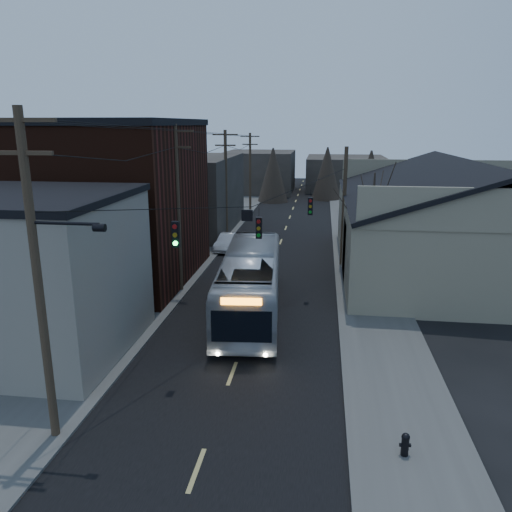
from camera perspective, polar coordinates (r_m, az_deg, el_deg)
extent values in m
cube|color=black|center=(41.73, 2.62, 1.01)|extent=(9.00, 110.00, 0.02)
cube|color=#474744|center=(42.74, -6.10, 1.35)|extent=(4.00, 110.00, 0.12)
cube|color=#474744|center=(41.69, 11.55, 0.78)|extent=(4.00, 110.00, 0.12)
cube|color=gray|center=(23.91, -24.15, -2.23)|extent=(8.00, 8.00, 7.00)
cube|color=black|center=(33.58, -16.20, 5.73)|extent=(10.00, 12.00, 10.00)
cube|color=#302B26|center=(48.57, -8.02, 7.04)|extent=(9.00, 14.00, 7.00)
cube|color=gray|center=(37.40, 22.23, 2.20)|extent=(16.00, 20.00, 5.00)
cube|color=black|center=(36.00, 16.59, 8.37)|extent=(8.16, 20.60, 2.86)
cube|color=#302B26|center=(76.28, 0.42, 9.61)|extent=(10.00, 12.00, 6.00)
cube|color=#302B26|center=(80.80, 10.19, 9.32)|extent=(12.00, 14.00, 5.00)
cone|color=black|center=(31.19, 13.05, 2.65)|extent=(0.40, 0.40, 7.20)
cylinder|color=#382B1E|center=(16.50, -23.61, -3.13)|extent=(0.28, 0.28, 10.50)
cube|color=#382B1E|center=(15.80, -25.47, 13.86)|extent=(2.20, 0.12, 0.12)
cylinder|color=#382B1E|center=(30.01, -8.91, 5.11)|extent=(0.28, 0.28, 10.00)
cube|color=#382B1E|center=(29.60, -9.27, 13.92)|extent=(2.20, 0.12, 0.12)
cylinder|color=#382B1E|center=(44.49, -3.46, 8.08)|extent=(0.28, 0.28, 9.50)
cube|color=#382B1E|center=(44.19, -3.55, 13.68)|extent=(2.20, 0.12, 0.12)
cylinder|color=#382B1E|center=(59.23, -0.67, 9.55)|extent=(0.28, 0.28, 9.00)
cube|color=#382B1E|center=(58.99, -0.68, 13.52)|extent=(2.20, 0.12, 0.12)
cylinder|color=#382B1E|center=(35.87, 10.01, 5.43)|extent=(0.28, 0.28, 8.50)
cube|color=black|center=(19.11, -9.14, 2.46)|extent=(0.28, 0.20, 1.00)
cube|color=black|center=(23.02, 0.34, 3.23)|extent=(0.28, 0.20, 1.00)
cube|color=black|center=(28.74, 6.23, 5.68)|extent=(0.28, 0.20, 1.00)
imported|color=#A5AAB1|center=(26.83, -0.62, -3.01)|extent=(3.95, 12.80, 3.51)
imported|color=#ABAEB2|center=(40.70, -3.17, 1.61)|extent=(1.85, 4.21, 1.34)
cylinder|color=black|center=(16.99, 16.66, -20.13)|extent=(0.24, 0.24, 0.60)
sphere|color=black|center=(16.81, 16.74, -19.21)|extent=(0.26, 0.26, 0.26)
cylinder|color=black|center=(16.97, 16.67, -19.99)|extent=(0.36, 0.14, 0.12)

